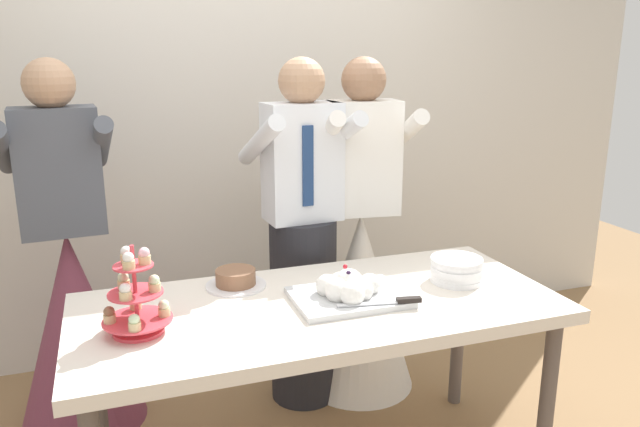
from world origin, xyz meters
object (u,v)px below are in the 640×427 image
at_px(dessert_table, 320,320).
at_px(plate_stack, 457,270).
at_px(person_bride, 360,277).
at_px(round_cake, 236,279).
at_px(person_guest, 73,305).
at_px(person_groom, 303,254).
at_px(cupcake_stand, 136,300).
at_px(main_cake_tray, 349,290).

xyz_separation_m(dessert_table, plate_stack, (0.60, 0.02, 0.12)).
distance_m(plate_stack, person_bride, 0.69).
height_order(round_cake, person_guest, person_guest).
bearing_deg(plate_stack, dessert_table, -178.34).
bearing_deg(round_cake, person_guest, 141.77).
relative_size(person_groom, person_guest, 1.00).
height_order(person_bride, person_guest, same).
bearing_deg(cupcake_stand, round_cake, 37.15).
distance_m(round_cake, person_groom, 0.55).
bearing_deg(person_guest, main_cake_tray, -37.91).
distance_m(main_cake_tray, person_guest, 1.30).
height_order(dessert_table, main_cake_tray, main_cake_tray).
bearing_deg(person_guest, person_groom, -7.18).
bearing_deg(cupcake_stand, plate_stack, 2.65).
height_order(cupcake_stand, main_cake_tray, cupcake_stand).
bearing_deg(plate_stack, person_groom, 126.86).
relative_size(plate_stack, person_groom, 0.13).
distance_m(dessert_table, plate_stack, 0.61).
distance_m(main_cake_tray, round_cake, 0.46).
height_order(plate_stack, person_guest, person_guest).
distance_m(person_groom, person_guest, 1.06).
xyz_separation_m(plate_stack, person_guest, (-1.50, 0.74, -0.24)).
height_order(person_groom, person_guest, same).
bearing_deg(main_cake_tray, cupcake_stand, -178.90).
bearing_deg(dessert_table, person_bride, 55.68).
distance_m(main_cake_tray, plate_stack, 0.49).
bearing_deg(round_cake, cupcake_stand, -142.85).
height_order(person_groom, person_bride, same).
xyz_separation_m(dessert_table, round_cake, (-0.26, 0.26, 0.10)).
relative_size(cupcake_stand, person_bride, 0.18).
height_order(main_cake_tray, round_cake, main_cake_tray).
bearing_deg(plate_stack, cupcake_stand, -177.35).
relative_size(main_cake_tray, round_cake, 1.81).
bearing_deg(person_bride, main_cake_tray, -116.56).
distance_m(plate_stack, round_cake, 0.89).
height_order(dessert_table, round_cake, round_cake).
relative_size(dessert_table, person_bride, 1.08).
distance_m(plate_stack, person_guest, 1.69).
relative_size(cupcake_stand, person_groom, 0.18).
height_order(dessert_table, person_groom, person_groom).
bearing_deg(person_guest, round_cake, -38.23).
distance_m(main_cake_tray, person_bride, 0.79).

